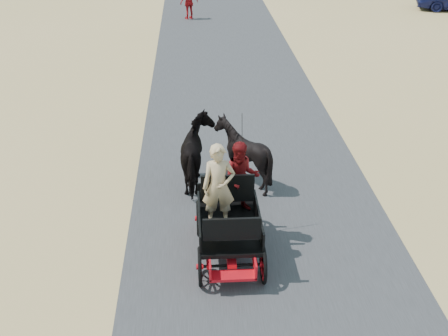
{
  "coord_description": "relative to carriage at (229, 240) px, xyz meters",
  "views": [
    {
      "loc": [
        -1.48,
        -9.38,
        7.21
      ],
      "look_at": [
        -0.81,
        1.76,
        1.2
      ],
      "focal_mm": 45.0,
      "sensor_mm": 36.0,
      "label": 1
    }
  ],
  "objects": [
    {
      "name": "horse_right",
      "position": [
        0.55,
        3.0,
        0.49
      ],
      "size": [
        1.37,
        1.54,
        1.7
      ],
      "primitive_type": "imported",
      "rotation": [
        0.0,
        0.0,
        3.14
      ],
      "color": "black",
      "rests_on": "ground"
    },
    {
      "name": "driver_man",
      "position": [
        -0.2,
        0.05,
        1.26
      ],
      "size": [
        0.66,
        0.43,
        1.8
      ],
      "primitive_type": "imported",
      "color": "tan",
      "rests_on": "carriage"
    },
    {
      "name": "road",
      "position": [
        0.81,
        -0.16,
        -0.35
      ],
      "size": [
        6.0,
        140.0,
        0.01
      ],
      "primitive_type": "cube",
      "color": "#38383A",
      "rests_on": "ground"
    },
    {
      "name": "passenger_woman",
      "position": [
        0.3,
        0.6,
        1.15
      ],
      "size": [
        0.77,
        0.6,
        1.58
      ],
      "primitive_type": "imported",
      "color": "#660C0F",
      "rests_on": "carriage"
    },
    {
      "name": "ground",
      "position": [
        0.81,
        -0.16,
        -0.36
      ],
      "size": [
        140.0,
        140.0,
        0.0
      ],
      "primitive_type": "plane",
      "color": "tan"
    },
    {
      "name": "carriage",
      "position": [
        0.0,
        0.0,
        0.0
      ],
      "size": [
        1.3,
        2.4,
        0.72
      ],
      "primitive_type": null,
      "color": "black",
      "rests_on": "ground"
    },
    {
      "name": "pedestrian",
      "position": [
        -0.69,
        20.79,
        0.5
      ],
      "size": [
        1.09,
        0.79,
        1.73
      ],
      "primitive_type": "imported",
      "rotation": [
        0.0,
        0.0,
        3.55
      ],
      "color": "#AC1318",
      "rests_on": "ground"
    },
    {
      "name": "horse_left",
      "position": [
        -0.55,
        3.0,
        0.49
      ],
      "size": [
        0.91,
        2.01,
        1.7
      ],
      "primitive_type": "imported",
      "rotation": [
        0.0,
        0.0,
        3.14
      ],
      "color": "black",
      "rests_on": "ground"
    }
  ]
}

